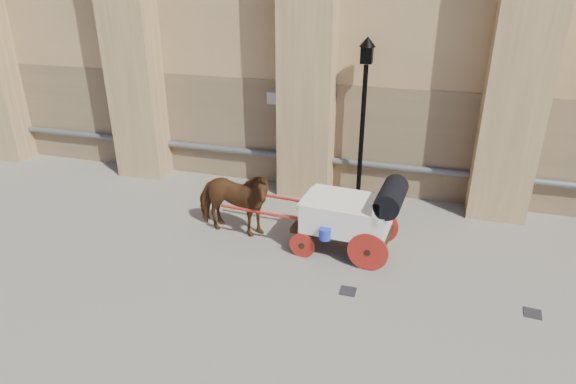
% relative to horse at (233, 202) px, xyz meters
% --- Properties ---
extents(ground, '(90.00, 90.00, 0.00)m').
position_rel_horse_xyz_m(ground, '(2.06, -0.83, -0.84)').
color(ground, '#6C675A').
rests_on(ground, ground).
extents(horse, '(2.06, 1.05, 1.68)m').
position_rel_horse_xyz_m(horse, '(0.00, 0.00, 0.00)').
color(horse, brown).
rests_on(horse, ground).
extents(carriage, '(4.12, 1.50, 1.77)m').
position_rel_horse_xyz_m(carriage, '(2.83, -0.04, 0.11)').
color(carriage, black).
rests_on(carriage, ground).
extents(street_lamp, '(0.40, 0.40, 4.30)m').
position_rel_horse_xyz_m(street_lamp, '(2.55, 2.69, 1.46)').
color(street_lamp, black).
rests_on(street_lamp, ground).
extents(drain_grate_near, '(0.32, 0.32, 0.01)m').
position_rel_horse_xyz_m(drain_grate_near, '(3.03, -1.55, -0.84)').
color(drain_grate_near, black).
rests_on(drain_grate_near, ground).
extents(drain_grate_far, '(0.35, 0.35, 0.01)m').
position_rel_horse_xyz_m(drain_grate_far, '(6.46, -1.29, -0.84)').
color(drain_grate_far, black).
rests_on(drain_grate_far, ground).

